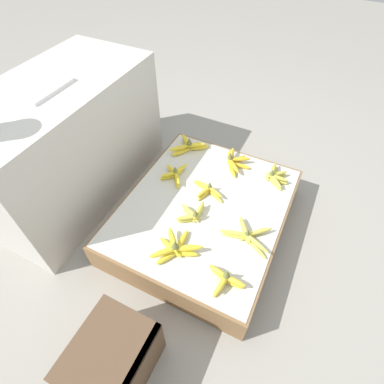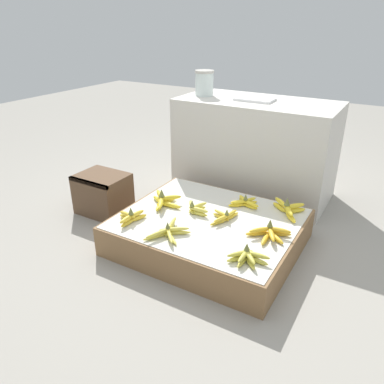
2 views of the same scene
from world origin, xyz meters
TOP-DOWN VIEW (x-y plane):
  - ground_plane at (0.00, 0.00)m, footprint 10.00×10.00m
  - display_platform at (0.00, 0.00)m, footprint 1.05×0.88m
  - back_vendor_table at (-0.07, 0.87)m, footprint 1.17×0.58m
  - wooden_crate at (-0.87, 0.01)m, footprint 0.35×0.28m
  - banana_bunch_front_left at (-0.38, -0.27)m, footprint 0.15×0.20m
  - banana_bunch_front_midleft at (-0.10, -0.29)m, footprint 0.20×0.28m
  - banana_bunch_front_right at (0.37, -0.30)m, footprint 0.20×0.14m
  - banana_bunch_middle_left at (-0.33, 0.00)m, footprint 0.25×0.24m
  - banana_bunch_middle_midleft at (-0.11, 0.02)m, footprint 0.18×0.14m
  - banana_bunch_middle_midright at (0.09, 0.02)m, footprint 0.14×0.23m
  - banana_bunch_middle_right at (0.39, -0.03)m, footprint 0.23×0.19m
  - banana_bunch_back_midright at (0.12, 0.26)m, footprint 0.20×0.16m
  - banana_bunch_back_right at (0.39, 0.30)m, footprint 0.22×0.22m
  - foam_tray_white at (-0.09, 0.85)m, footprint 0.27×0.17m

SIDE VIEW (x-z plane):
  - ground_plane at x=0.00m, z-range 0.00..0.00m
  - display_platform at x=0.00m, z-range 0.00..0.19m
  - wooden_crate at x=-0.87m, z-range 0.00..0.29m
  - banana_bunch_front_midleft at x=-0.10m, z-range 0.17..0.25m
  - banana_bunch_middle_midright at x=0.09m, z-range 0.18..0.26m
  - banana_bunch_back_midright at x=0.12m, z-range 0.17..0.26m
  - banana_bunch_front_right at x=0.37m, z-range 0.17..0.26m
  - banana_bunch_middle_midleft at x=-0.11m, z-range 0.17..0.26m
  - banana_bunch_middle_right at x=0.39m, z-range 0.17..0.27m
  - banana_bunch_front_left at x=-0.38m, z-range 0.17..0.27m
  - banana_bunch_middle_left at x=-0.33m, z-range 0.17..0.28m
  - banana_bunch_back_right at x=0.39m, z-range 0.17..0.28m
  - back_vendor_table at x=-0.07m, z-range 0.00..0.74m
  - foam_tray_white at x=-0.09m, z-range 0.74..0.76m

